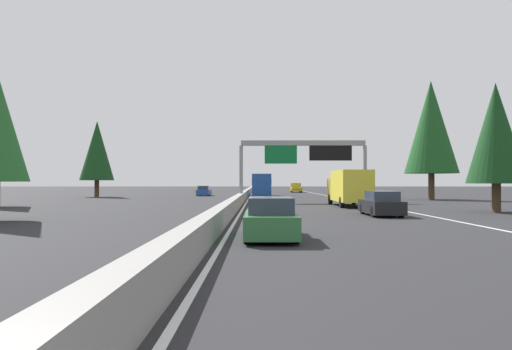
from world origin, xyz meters
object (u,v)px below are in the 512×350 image
(sedan_near_center, at_px, (270,219))
(sedan_far_right, at_px, (381,204))
(box_truck_distant_a, at_px, (349,187))
(sedan_mid_center, at_px, (260,190))
(oncoming_near, at_px, (204,191))
(bus_mid_right, at_px, (261,184))
(conifer_right_near, at_px, (496,133))
(sign_gantry_overhead, at_px, (305,153))
(pickup_mid_left, at_px, (296,188))
(conifer_right_mid, at_px, (431,127))
(conifer_left_mid, at_px, (97,151))

(sedan_near_center, distance_m, sedan_far_right, 13.35)
(sedan_far_right, bearing_deg, box_truck_distant_a, -1.12)
(sedan_far_right, relative_size, sedan_mid_center, 1.00)
(sedan_near_center, distance_m, box_truck_distant_a, 23.66)
(box_truck_distant_a, height_order, oncoming_near, box_truck_distant_a)
(bus_mid_right, xyz_separation_m, oncoming_near, (2.84, 8.45, -1.03))
(sedan_far_right, height_order, conifer_right_near, conifer_right_near)
(sign_gantry_overhead, xyz_separation_m, pickup_mid_left, (45.42, -2.74, -3.97))
(sign_gantry_overhead, height_order, oncoming_near, sign_gantry_overhead)
(conifer_right_mid, relative_size, conifer_left_mid, 1.34)
(conifer_right_near, bearing_deg, sedan_far_right, 111.54)
(sedan_near_center, bearing_deg, conifer_left_mid, 25.60)
(sign_gantry_overhead, bearing_deg, sedan_near_center, 172.03)
(pickup_mid_left, xyz_separation_m, oncoming_near, (-22.99, 15.39, -0.23))
(pickup_mid_left, bearing_deg, conifer_right_near, -171.94)
(box_truck_distant_a, distance_m, oncoming_near, 33.61)
(sedan_near_center, distance_m, conifer_left_mid, 51.84)
(sign_gantry_overhead, xyz_separation_m, oncoming_near, (22.42, 12.64, -4.21))
(bus_mid_right, height_order, oncoming_near, bus_mid_right)
(sign_gantry_overhead, height_order, bus_mid_right, sign_gantry_overhead)
(oncoming_near, relative_size, conifer_right_mid, 0.32)
(sedan_mid_center, bearing_deg, oncoming_near, 132.75)
(sedan_near_center, xyz_separation_m, box_truck_distant_a, (22.54, -7.12, 0.93))
(sedan_mid_center, relative_size, conifer_right_mid, 0.32)
(sedan_far_right, distance_m, pickup_mid_left, 63.87)
(conifer_left_mid, bearing_deg, box_truck_distant_a, -129.17)
(pickup_mid_left, xyz_separation_m, conifer_left_mid, (-28.82, 29.19, 5.34))
(sedan_mid_center, bearing_deg, sedan_far_right, -171.64)
(sedan_far_right, height_order, sedan_mid_center, same)
(conifer_right_near, bearing_deg, pickup_mid_left, 8.06)
(box_truck_distant_a, bearing_deg, sedan_far_right, 178.88)
(oncoming_near, bearing_deg, conifer_left_mid, -67.13)
(sedan_far_right, distance_m, conifer_right_mid, 30.14)
(sedan_near_center, height_order, conifer_right_near, conifer_right_near)
(sedan_far_right, distance_m, conifer_left_mid, 45.94)
(bus_mid_right, bearing_deg, conifer_right_near, -155.89)
(bus_mid_right, xyz_separation_m, box_truck_distant_a, (-26.92, -7.13, -0.11))
(conifer_left_mid, bearing_deg, sedan_far_right, -140.23)
(pickup_mid_left, bearing_deg, sedan_mid_center, 155.06)
(pickup_mid_left, height_order, conifer_left_mid, conifer_left_mid)
(sign_gantry_overhead, height_order, sedan_far_right, sign_gantry_overhead)
(bus_mid_right, relative_size, oncoming_near, 2.61)
(sedan_mid_center, height_order, conifer_left_mid, conifer_left_mid)
(box_truck_distant_a, bearing_deg, pickup_mid_left, 0.21)
(sedan_near_center, height_order, conifer_right_mid, conifer_right_mid)
(oncoming_near, height_order, conifer_right_near, conifer_right_near)
(box_truck_distant_a, bearing_deg, conifer_right_mid, -39.52)
(sedan_near_center, distance_m, sedan_mid_center, 59.92)
(box_truck_distant_a, distance_m, conifer_right_near, 11.96)
(sedan_near_center, relative_size, conifer_left_mid, 0.43)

